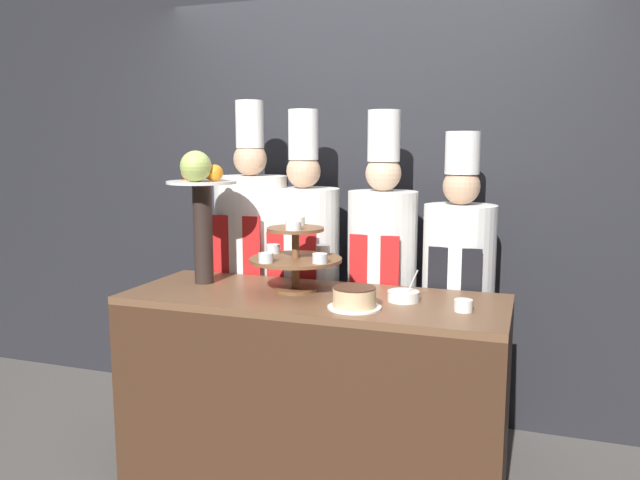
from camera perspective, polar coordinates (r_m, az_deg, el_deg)
wall_back at (r=3.75m, az=4.19°, el=5.07°), size 10.00×0.06×2.80m
buffet_counter at (r=3.08m, az=-0.62°, el=-13.59°), size 1.79×0.67×0.93m
tiered_stand at (r=2.99m, az=-2.25°, el=-1.29°), size 0.45×0.45×0.35m
fruit_pedestal at (r=3.17m, az=-10.84°, el=3.81°), size 0.35×0.35×0.67m
cake_round at (r=2.71m, az=3.17°, el=-5.33°), size 0.24×0.24×0.09m
cup_white at (r=2.73m, az=12.97°, el=-5.85°), size 0.08×0.08×0.05m
serving_bowl_far at (r=2.86m, az=7.63°, el=-5.09°), size 0.14×0.14×0.15m
chef_left at (r=3.63m, az=-6.27°, el=-1.44°), size 0.42×0.42×1.88m
chef_center_left at (r=3.52m, az=-1.50°, el=-2.36°), size 0.40×0.40×1.83m
chef_center_right at (r=3.39m, az=5.67°, el=-2.63°), size 0.37×0.37×1.82m
chef_right at (r=3.33m, az=12.52°, el=-3.77°), size 0.37×0.37×1.70m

